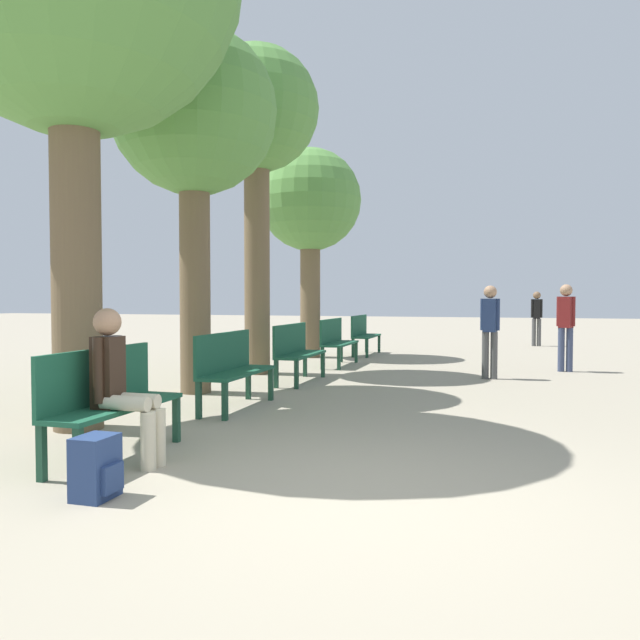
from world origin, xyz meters
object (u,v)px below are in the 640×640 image
Objects in this scene: bench_row_1 at (231,364)px; pedestrian_far at (490,326)px; bench_row_3 at (336,339)px; tree_row_1 at (194,118)px; pedestrian_near at (537,315)px; backpack at (96,468)px; pedestrian_mid at (566,322)px; bench_row_0 at (107,395)px; tree_row_3 at (310,204)px; bench_row_2 at (296,348)px; bench_row_4 at (363,332)px; person_seated at (120,382)px; tree_row_2 at (257,120)px.

pedestrian_far reaches higher than bench_row_1.
bench_row_3 is 5.41m from tree_row_1.
pedestrian_near is (4.19, 11.68, 0.34)m from bench_row_1.
pedestrian_mid is at bearing 66.63° from backpack.
bench_row_3 is at bearing -122.44° from pedestrian_near.
bench_row_3 is at bearing 158.42° from pedestrian_far.
bench_row_0 is at bearing -106.40° from pedestrian_near.
pedestrian_far is at bearing 51.67° from bench_row_1.
bench_row_2 is at bearing -75.78° from tree_row_3.
bench_row_2 is 5.09m from bench_row_4.
tree_row_3 is at bearing 96.49° from bench_row_0.
bench_row_2 is 1.00× the size of bench_row_4.
tree_row_1 is at bearing 106.27° from bench_row_0.
person_seated reaches higher than bench_row_3.
tree_row_3 is 9.90m from person_seated.
bench_row_0 is 5.09m from tree_row_1.
bench_row_0 is 1.17× the size of person_seated.
bench_row_4 is 0.94× the size of pedestrian_mid.
pedestrian_far is (3.07, -3.76, 0.36)m from bench_row_4.
person_seated is 9.08m from pedestrian_mid.
bench_row_0 is at bearing -83.51° from tree_row_3.
tree_row_3 is at bearing 98.93° from bench_row_1.
bench_row_3 is 7.81m from pedestrian_near.
bench_row_2 is 3.48× the size of backpack.
pedestrian_far reaches higher than bench_row_3.
tree_row_1 is at bearing -90.00° from tree_row_3.
pedestrian_near reaches higher than person_seated.
bench_row_1 is 1.00× the size of bench_row_2.
pedestrian_mid is (0.23, -6.31, 0.05)m from pedestrian_near.
bench_row_1 is 2.55m from bench_row_2.
tree_row_3 reaches higher than bench_row_2.
pedestrian_mid reaches higher than bench_row_4.
bench_row_2 is 6.08m from backpack.
bench_row_1 is at bearing -73.02° from tree_row_2.
backpack is at bearing -108.62° from pedestrian_far.
tree_row_1 is at bearing 108.90° from person_seated.
bench_row_4 reaches higher than backpack.
bench_row_3 is (0.00, 7.64, 0.00)m from bench_row_0.
bench_row_2 is 0.26× the size of tree_row_2.
pedestrian_near is at bearing 43.99° from bench_row_4.
bench_row_0 is 9.07m from pedestrian_mid.
tree_row_3 is at bearing 104.22° from bench_row_2.
tree_row_2 is (-0.00, 2.39, 0.63)m from tree_row_1.
pedestrian_near reaches higher than bench_row_1.
tree_row_2 is (-1.05, -4.19, 4.07)m from bench_row_4.
pedestrian_near is at bearing 43.57° from tree_row_3.
tree_row_3 is (-1.05, 9.24, 3.01)m from bench_row_0.
pedestrian_far is (-1.35, -1.49, -0.02)m from pedestrian_mid.
backpack is (0.58, -3.50, -0.34)m from bench_row_1.
pedestrian_far is at bearing -21.58° from bench_row_3.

